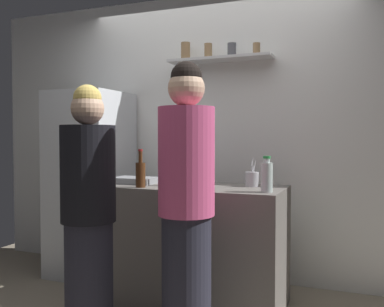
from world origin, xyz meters
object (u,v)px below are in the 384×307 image
utensil_holder (252,179)px  water_bottle_plastic (267,176)px  baking_pan (135,180)px  person_pink_top (186,207)px  person_blonde (88,216)px  refrigerator (91,183)px  wine_bottle_amber_glass (141,173)px  wine_bottle_pale_glass (180,171)px

utensil_holder → water_bottle_plastic: 0.35m
baking_pan → person_pink_top: person_pink_top is taller
person_pink_top → person_blonde: (-0.61, -0.13, -0.07)m
water_bottle_plastic → person_pink_top: (-0.37, -0.53, -0.15)m
refrigerator → wine_bottle_amber_glass: 1.02m
wine_bottle_amber_glass → person_pink_top: (0.56, -0.46, -0.15)m
wine_bottle_amber_glass → utensil_holder: bearing=25.9°
baking_pan → person_blonde: 0.84m
refrigerator → water_bottle_plastic: bearing=-15.5°
person_pink_top → person_blonde: 0.63m
person_pink_top → person_blonde: bearing=-20.6°
baking_pan → wine_bottle_amber_glass: wine_bottle_amber_glass is taller
refrigerator → wine_bottle_amber_glass: bearing=-33.8°
utensil_holder → person_blonde: size_ratio=0.14×
person_blonde → refrigerator: bearing=-45.6°
baking_pan → wine_bottle_pale_glass: (0.40, -0.01, 0.09)m
utensil_holder → person_pink_top: (-0.20, -0.83, -0.10)m
water_bottle_plastic → person_blonde: 1.21m
refrigerator → water_bottle_plastic: 1.85m
refrigerator → person_pink_top: person_pink_top is taller
refrigerator → person_blonde: 1.40m
water_bottle_plastic → wine_bottle_pale_glass: bearing=168.4°
refrigerator → wine_bottle_pale_glass: (1.07, -0.35, 0.17)m
wine_bottle_pale_glass → person_pink_top: size_ratio=0.18×
person_pink_top → person_blonde: person_pink_top is taller
wine_bottle_pale_glass → person_blonde: size_ratio=0.19×
utensil_holder → water_bottle_plastic: bearing=-59.8°
wine_bottle_pale_glass → baking_pan: bearing=178.2°
wine_bottle_pale_glass → wine_bottle_amber_glass: bearing=-136.9°
refrigerator → utensil_holder: 1.61m
refrigerator → wine_bottle_pale_glass: bearing=-18.0°
refrigerator → utensil_holder: (1.60, -0.19, 0.12)m
water_bottle_plastic → person_blonde: size_ratio=0.15×
water_bottle_plastic → wine_bottle_amber_glass: bearing=-175.8°
utensil_holder → person_pink_top: person_pink_top is taller
baking_pan → water_bottle_plastic: bearing=-8.1°
baking_pan → wine_bottle_amber_glass: size_ratio=1.18×
wine_bottle_pale_glass → water_bottle_plastic: (0.71, -0.15, -0.00)m
water_bottle_plastic → person_blonde: (-0.98, -0.66, -0.23)m
person_blonde → baking_pan: bearing=-71.1°
baking_pan → water_bottle_plastic: (1.11, -0.16, 0.08)m
person_pink_top → water_bottle_plastic: bearing=-158.3°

